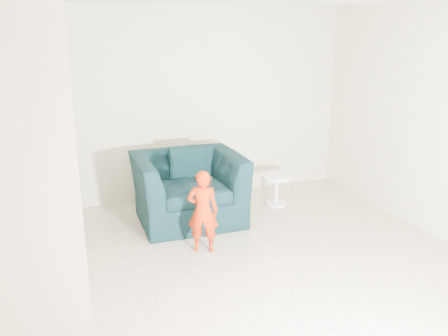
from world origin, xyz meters
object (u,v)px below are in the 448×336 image
Objects in this scene: armchair at (188,188)px; side_table at (276,185)px; toddler at (203,211)px; staircase at (17,200)px.

armchair is 1.32m from side_table.
side_table is at bearing -121.74° from toddler.
side_table is (1.30, 0.12, -0.14)m from armchair.
toddler is at bearing -143.30° from side_table.
toddler reaches higher than armchair.
armchair is at bearing 34.18° from staircase.
staircase is (-1.80, -0.37, 0.48)m from toddler.
armchair is at bearing -74.13° from toddler.
staircase reaches higher than side_table.
armchair is 3.03× the size of side_table.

